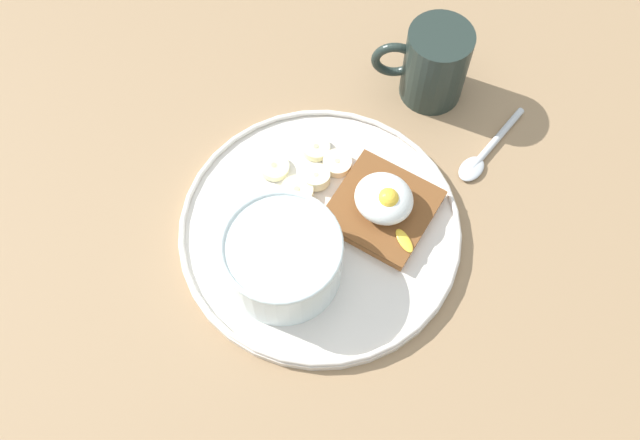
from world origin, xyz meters
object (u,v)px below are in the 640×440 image
(poached_egg, at_px, (384,199))
(banana_slice_right, at_px, (274,167))
(spoon, at_px, (485,153))
(oatmeal_bowl, at_px, (281,257))
(coffee_mug, at_px, (434,64))
(banana_slice_left, at_px, (297,192))
(banana_slice_inner, at_px, (337,163))
(toast_slice, at_px, (382,209))
(banana_slice_back, at_px, (316,177))
(banana_slice_front, at_px, (316,148))

(poached_egg, distance_m, banana_slice_right, 0.13)
(banana_slice_right, xyz_separation_m, spoon, (-0.17, -0.16, -0.01))
(oatmeal_bowl, height_order, coffee_mug, coffee_mug)
(oatmeal_bowl, xyz_separation_m, banana_slice_left, (0.04, -0.08, -0.03))
(oatmeal_bowl, distance_m, banana_slice_inner, 0.14)
(toast_slice, height_order, coffee_mug, coffee_mug)
(toast_slice, xyz_separation_m, banana_slice_back, (0.08, 0.01, -0.00))
(oatmeal_bowl, distance_m, banana_slice_front, 0.15)
(banana_slice_right, bearing_deg, banana_slice_inner, -138.97)
(banana_slice_front, bearing_deg, poached_egg, 169.36)
(toast_slice, bearing_deg, banana_slice_right, 12.74)
(poached_egg, xyz_separation_m, spoon, (-0.05, -0.13, -0.04))
(toast_slice, xyz_separation_m, banana_slice_front, (0.10, -0.02, -0.00))
(toast_slice, relative_size, banana_slice_right, 2.39)
(toast_slice, xyz_separation_m, coffee_mug, (0.05, -0.17, 0.03))
(oatmeal_bowl, distance_m, poached_egg, 0.12)
(banana_slice_front, distance_m, banana_slice_inner, 0.03)
(oatmeal_bowl, height_order, banana_slice_right, oatmeal_bowl)
(banana_slice_right, distance_m, banana_slice_inner, 0.07)
(oatmeal_bowl, relative_size, banana_slice_inner, 3.00)
(toast_slice, xyz_separation_m, banana_slice_left, (0.08, 0.04, -0.00))
(poached_egg, distance_m, coffee_mug, 0.18)
(oatmeal_bowl, bearing_deg, poached_egg, -110.62)
(poached_egg, xyz_separation_m, banana_slice_right, (0.12, 0.03, -0.03))
(banana_slice_inner, relative_size, coffee_mug, 0.40)
(banana_slice_inner, height_order, coffee_mug, coffee_mug)
(poached_egg, bearing_deg, coffee_mug, -72.88)
(banana_slice_right, distance_m, coffee_mug, 0.21)
(oatmeal_bowl, xyz_separation_m, poached_egg, (-0.04, -0.12, -0.00))
(coffee_mug, bearing_deg, oatmeal_bowl, 91.79)
(toast_slice, bearing_deg, spoon, -109.94)
(coffee_mug, bearing_deg, banana_slice_left, 80.88)
(poached_egg, bearing_deg, banana_slice_left, 23.53)
(banana_slice_inner, bearing_deg, banana_slice_back, 75.91)
(oatmeal_bowl, distance_m, coffee_mug, 0.28)
(spoon, bearing_deg, banana_slice_right, 43.11)
(coffee_mug, distance_m, spoon, 0.12)
(banana_slice_right, bearing_deg, banana_slice_back, -159.82)
(banana_slice_left, bearing_deg, spoon, -127.86)
(poached_egg, height_order, coffee_mug, coffee_mug)
(coffee_mug, relative_size, spoon, 0.83)
(oatmeal_bowl, xyz_separation_m, banana_slice_front, (0.06, -0.13, -0.03))
(oatmeal_bowl, distance_m, spoon, 0.27)
(banana_slice_left, relative_size, coffee_mug, 0.50)
(banana_slice_front, relative_size, coffee_mug, 0.40)
(banana_slice_left, relative_size, banana_slice_back, 1.10)
(banana_slice_right, relative_size, spoon, 0.39)
(banana_slice_left, distance_m, coffee_mug, 0.21)
(banana_slice_left, xyz_separation_m, banana_slice_inner, (-0.01, -0.05, -0.00))
(toast_slice, xyz_separation_m, banana_slice_inner, (0.07, -0.02, -0.00))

